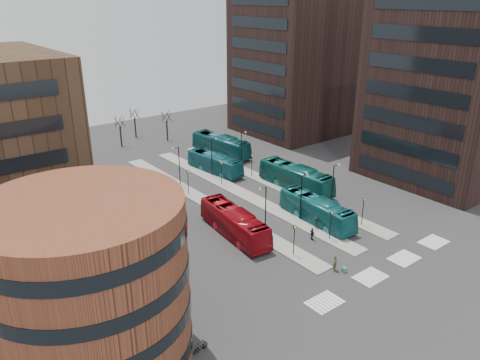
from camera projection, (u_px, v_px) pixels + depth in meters
ground at (410, 291)px, 46.36m from camera, size 160.00×160.00×0.00m
island_left at (206, 202)px, 65.99m from camera, size 2.50×45.00×0.15m
island_mid at (240, 192)px, 69.43m from camera, size 2.50×45.00×0.15m
island_right at (270, 183)px, 72.87m from camera, size 2.50×45.00×0.15m
suitcase at (344, 270)px, 49.43m from camera, size 0.52×0.44×0.57m
red_bus at (234, 222)px, 56.54m from camera, size 4.19×12.57×3.44m
teal_bus_a at (317, 210)px, 60.02m from camera, size 3.43×11.95×3.29m
teal_bus_b at (215, 163)px, 76.88m from camera, size 3.84×11.45×3.13m
teal_bus_c at (296, 177)px, 70.17m from camera, size 3.44×13.26×3.67m
teal_bus_d at (221, 145)px, 85.31m from camera, size 4.46×13.27×3.63m
traveller at (335, 263)px, 49.50m from camera, size 0.78×0.77×1.82m
commuter_a at (251, 243)px, 53.57m from camera, size 0.87×0.70×1.71m
commuter_b at (312, 234)px, 55.83m from camera, size 0.53×0.95×1.54m
commuter_c at (316, 222)px, 58.55m from camera, size 1.13×1.17×1.60m
bicycle_near at (200, 347)px, 38.46m from camera, size 1.70×0.98×0.85m
bicycle_mid at (201, 347)px, 38.40m from camera, size 1.51×0.60×0.88m
bicycle_far at (180, 326)px, 40.77m from camera, size 1.93×1.22×0.96m
crosswalk_stripes at (386, 268)px, 50.29m from camera, size 22.35×2.40×0.01m
round_building at (89, 287)px, 35.06m from camera, size 15.16×15.16×14.00m
tower_near at (452, 82)px, 70.84m from camera, size 20.12×20.00×30.00m
tower_far at (295, 59)px, 95.72m from camera, size 20.12×20.00×30.00m
sign_poles at (269, 193)px, 63.22m from camera, size 12.45×22.12×3.65m
lamp_posts at (252, 173)px, 67.04m from camera, size 14.04×20.24×6.12m
bare_trees at (141, 128)px, 92.74m from camera, size 10.97×8.14×5.90m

